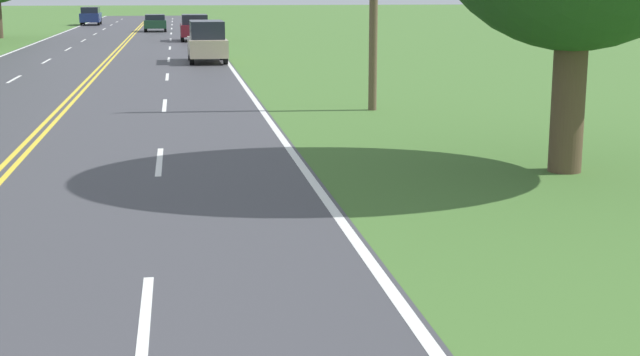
# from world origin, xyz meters

# --- Properties ---
(car_champagne_suv_nearest) EXTENTS (1.80, 4.52, 1.96)m
(car_champagne_suv_nearest) POSITION_xyz_m (4.77, 41.65, 1.02)
(car_champagne_suv_nearest) COLOR black
(car_champagne_suv_nearest) RESTS_ON ground
(car_maroon_suv_approaching) EXTENTS (1.92, 3.91, 1.77)m
(car_maroon_suv_approaching) POSITION_xyz_m (4.56, 59.84, 0.95)
(car_maroon_suv_approaching) COLOR black
(car_maroon_suv_approaching) RESTS_ON ground
(car_dark_green_hatchback_mid_near) EXTENTS (1.84, 3.62, 1.40)m
(car_dark_green_hatchback_mid_near) POSITION_xyz_m (1.64, 74.22, 0.77)
(car_dark_green_hatchback_mid_near) COLOR black
(car_dark_green_hatchback_mid_near) RESTS_ON ground
(car_dark_blue_suv_mid_far) EXTENTS (1.90, 4.83, 1.74)m
(car_dark_blue_suv_mid_far) POSITION_xyz_m (-4.88, 89.23, 0.93)
(car_dark_blue_suv_mid_far) COLOR black
(car_dark_blue_suv_mid_far) RESTS_ON ground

